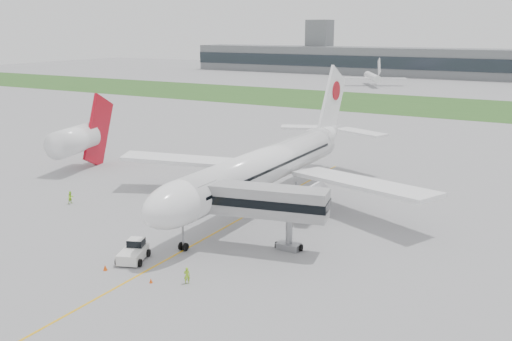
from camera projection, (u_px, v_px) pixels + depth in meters
The scene contains 14 objects.
ground at pixel (251, 213), 75.48m from camera, with size 600.00×600.00×0.00m, color #949497.
apron_markings at pixel (231, 224), 71.25m from camera, with size 70.00×70.00×0.04m, color gold, non-canonical shape.
grass_strip at pixel (443, 107), 176.94m from camera, with size 600.00×50.00×0.02m, color #2B5821.
terminal_building at pixel (494, 65), 268.13m from camera, with size 320.00×22.30×14.00m.
control_tower at pixel (319, 72), 314.41m from camera, with size 12.00×12.00×56.00m, color slate, non-canonical shape.
airliner at pixel (269, 164), 78.22m from camera, with size 48.13×53.95×17.88m.
pushback_tug at pixel (134, 251), 60.05m from camera, with size 3.78×4.54×2.05m.
jet_bridge at pixel (251, 201), 62.30m from camera, with size 15.69×7.48×7.36m.
safety_cone_left at pixel (105, 268), 57.54m from camera, with size 0.44×0.44×0.60m, color #DE490B.
safety_cone_right at pixel (151, 280), 54.74m from camera, with size 0.35×0.35×0.48m, color #DE490B.
ground_crew_near at pixel (187, 275), 54.50m from camera, with size 0.60×0.40×1.65m, color #8ECC22.
ground_crew_far at pixel (71, 197), 79.31m from camera, with size 0.86×0.67×1.78m, color #A8F328.
neighbor_aircraft at pixel (77, 139), 97.34m from camera, with size 6.89×16.66×13.44m.
distant_aircraft_left at pixel (372, 86), 241.02m from camera, with size 28.09×24.79×10.74m, color white, non-canonical shape.
Camera 1 is at (35.76, -62.31, 23.84)m, focal length 40.00 mm.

